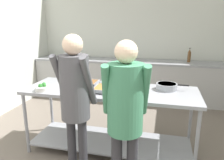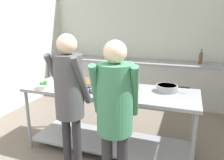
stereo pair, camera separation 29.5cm
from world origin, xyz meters
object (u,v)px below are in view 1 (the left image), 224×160
Objects in this scene: serving_tray_vegetables at (81,83)px; guest_serving_right at (125,106)px; guest_serving_left at (75,93)px; sauce_pan at (167,86)px; serving_tray_roast at (109,89)px; water_bottle at (189,56)px; broccoli_bowl at (43,88)px; plate_stack at (135,94)px.

guest_serving_right is (0.79, -0.90, 0.08)m from serving_tray_vegetables.
sauce_pan is at bearing 40.44° from guest_serving_left.
serving_tray_roast is 1.26× the size of water_bottle.
guest_serving_right is (1.17, -0.52, 0.07)m from broccoli_bowl.
guest_serving_left reaches higher than serving_tray_roast.
guest_serving_left reaches higher than broccoli_bowl.
serving_tray_roast is (0.84, 0.18, -0.01)m from broccoli_bowl.
sauce_pan reaches higher than serving_tray_vegetables.
broccoli_bowl is 0.45× the size of serving_tray_vegetables.
broccoli_bowl is 0.69× the size of water_bottle.
guest_serving_left is 1.02× the size of guest_serving_right.
serving_tray_roast is 0.76m from sauce_pan.
serving_tray_roast is at bearing -161.32° from sauce_pan.
plate_stack is (1.19, 0.04, -0.00)m from broccoli_bowl.
broccoli_bowl is at bearing -164.74° from sauce_pan.
guest_serving_left is (0.23, -0.76, 0.11)m from serving_tray_vegetables.
water_bottle reaches higher than serving_tray_vegetables.
broccoli_bowl is 1.19m from plate_stack.
sauce_pan is at bearing 15.26° from broccoli_bowl.
serving_tray_roast is at bearing -116.62° from water_bottle.
sauce_pan reaches higher than serving_tray_roast.
serving_tray_vegetables is 1.20m from guest_serving_right.
plate_stack is 0.81× the size of water_bottle.
serving_tray_roast is 2.63m from water_bottle.
plate_stack reaches higher than serving_tray_vegetables.
serving_tray_vegetables is 2.71m from water_bottle.
serving_tray_vegetables is at bearing -127.24° from water_bottle.
guest_serving_left is (0.61, -0.38, 0.10)m from broccoli_bowl.
water_bottle is (1.18, 2.35, 0.13)m from serving_tray_roast.
serving_tray_roast is 0.23× the size of guest_serving_left.
serving_tray_vegetables is 0.29× the size of guest_serving_right.
guest_serving_right is (0.33, -0.70, 0.08)m from serving_tray_roast.
guest_serving_left is at bearing -139.56° from sauce_pan.
guest_serving_left reaches higher than guest_serving_right.
guest_serving_left is (-0.23, -0.56, 0.11)m from serving_tray_roast.
serving_tray_vegetables is 0.80m from guest_serving_left.
guest_serving_right is (0.56, -0.14, -0.04)m from guest_serving_left.
broccoli_bowl is at bearing 156.04° from guest_serving_right.
sauce_pan is (1.18, 0.05, 0.02)m from serving_tray_vegetables.
broccoli_bowl is 1.28m from guest_serving_right.
serving_tray_vegetables is 1.13× the size of sauce_pan.
broccoli_bowl is 0.86m from serving_tray_roast.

